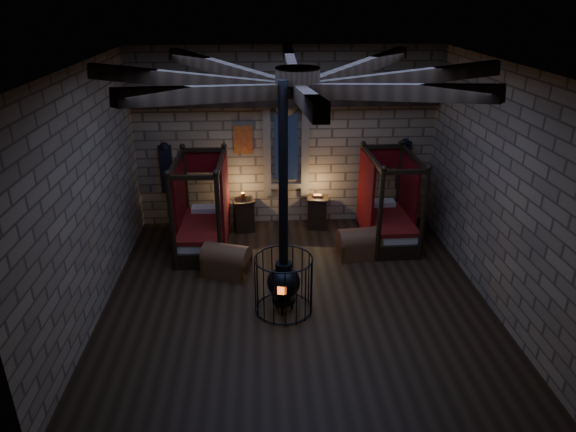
{
  "coord_description": "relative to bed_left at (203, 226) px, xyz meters",
  "views": [
    {
      "loc": [
        -0.62,
        -8.19,
        5.25
      ],
      "look_at": [
        -0.12,
        0.6,
        1.39
      ],
      "focal_mm": 32.0,
      "sensor_mm": 36.0,
      "label": 1
    }
  ],
  "objects": [
    {
      "name": "room",
      "position": [
        1.9,
        -2.07,
        3.24
      ],
      "size": [
        7.02,
        7.02,
        4.29
      ],
      "color": "black",
      "rests_on": "ground"
    },
    {
      "name": "nightstand_right",
      "position": [
        2.63,
        0.9,
        -0.11
      ],
      "size": [
        0.55,
        0.53,
        0.84
      ],
      "rotation": [
        0.0,
        0.0,
        -0.16
      ],
      "color": "black",
      "rests_on": "ground"
    },
    {
      "name": "bed_right",
      "position": [
        4.14,
        0.14,
        -0.01
      ],
      "size": [
        1.07,
        1.96,
        2.02
      ],
      "rotation": [
        0.0,
        0.0,
        0.03
      ],
      "color": "black",
      "rests_on": "ground"
    },
    {
      "name": "trunk_right",
      "position": [
        3.35,
        -0.63,
        -0.21
      ],
      "size": [
        0.96,
        0.67,
        0.66
      ],
      "rotation": [
        0.0,
        0.0,
        0.12
      ],
      "color": "brown",
      "rests_on": "ground"
    },
    {
      "name": "trunk_left",
      "position": [
        0.57,
        -1.25,
        -0.21
      ],
      "size": [
        1.05,
        0.84,
        0.67
      ],
      "rotation": [
        0.0,
        0.0,
        -0.33
      ],
      "color": "brown",
      "rests_on": "ground"
    },
    {
      "name": "bed_left",
      "position": [
        0.0,
        0.0,
        0.0
      ],
      "size": [
        1.08,
        1.98,
        2.04
      ],
      "rotation": [
        0.0,
        0.0,
        -0.03
      ],
      "color": "black",
      "rests_on": "ground"
    },
    {
      "name": "stove",
      "position": [
        1.65,
        -2.59,
        0.13
      ],
      "size": [
        1.03,
        1.03,
        4.05
      ],
      "rotation": [
        0.0,
        0.0,
        -0.16
      ],
      "color": "black",
      "rests_on": "ground"
    },
    {
      "name": "nightstand_left",
      "position": [
        0.87,
        0.84,
        -0.1
      ],
      "size": [
        0.57,
        0.55,
        0.95
      ],
      "rotation": [
        0.0,
        0.0,
        0.19
      ],
      "color": "black",
      "rests_on": "ground"
    }
  ]
}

